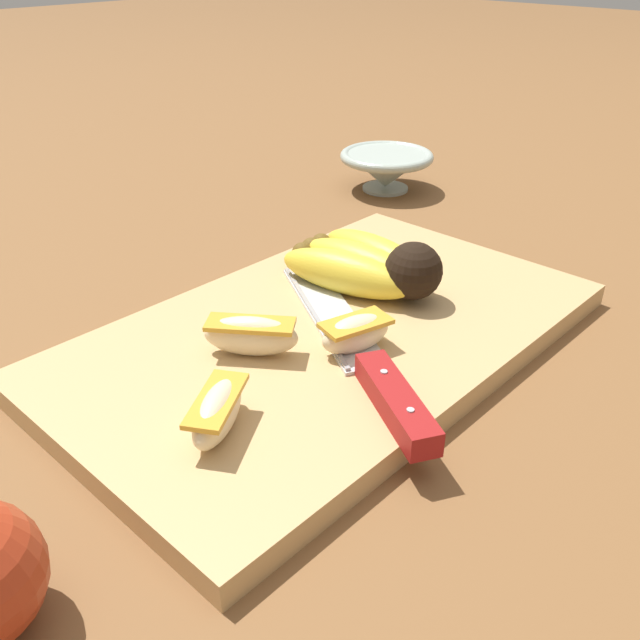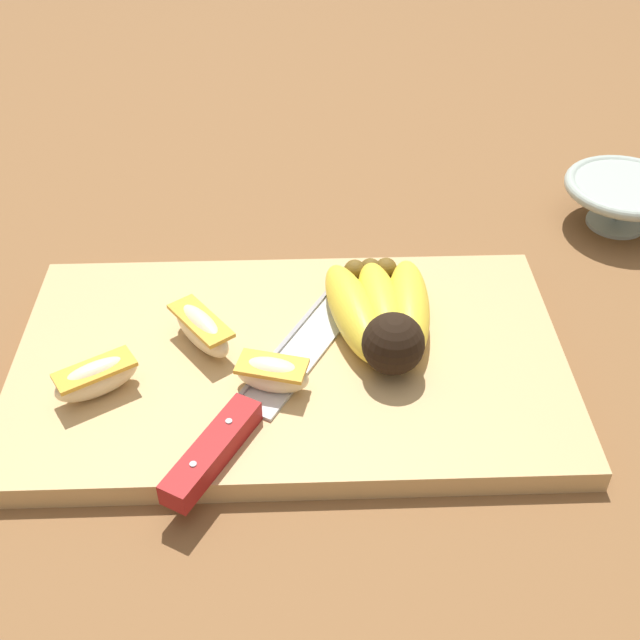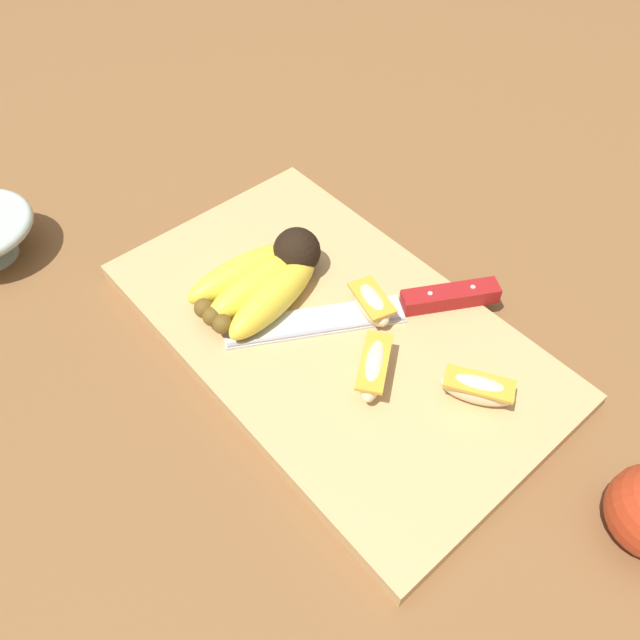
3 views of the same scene
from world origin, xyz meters
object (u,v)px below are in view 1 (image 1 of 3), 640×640
(apple_wedge_near, at_px, (217,411))
(apple_wedge_middle, at_px, (251,335))
(banana_bunch, at_px, (369,265))
(ceramic_bowl, at_px, (386,167))
(apple_wedge_far, at_px, (356,333))
(chefs_knife, at_px, (369,366))

(apple_wedge_near, distance_m, apple_wedge_middle, 0.09)
(banana_bunch, bearing_deg, apple_wedge_middle, -176.39)
(banana_bunch, xyz_separation_m, apple_wedge_near, (-0.23, -0.06, -0.00))
(banana_bunch, xyz_separation_m, apple_wedge_middle, (-0.15, -0.01, -0.00))
(ceramic_bowl, bearing_deg, apple_wedge_far, -144.65)
(ceramic_bowl, bearing_deg, banana_bunch, -144.37)
(chefs_knife, bearing_deg, apple_wedge_middle, 116.13)
(banana_bunch, relative_size, apple_wedge_far, 2.35)
(apple_wedge_far, bearing_deg, banana_bunch, 34.51)
(apple_wedge_near, relative_size, ceramic_bowl, 0.56)
(chefs_knife, bearing_deg, banana_bunch, 39.93)
(chefs_knife, relative_size, apple_wedge_far, 4.09)
(chefs_knife, height_order, apple_wedge_far, apple_wedge_far)
(apple_wedge_middle, distance_m, ceramic_bowl, 0.46)
(apple_wedge_middle, xyz_separation_m, ceramic_bowl, (0.42, 0.20, -0.01))
(banana_bunch, relative_size, ceramic_bowl, 1.21)
(chefs_knife, xyz_separation_m, apple_wedge_near, (-0.12, 0.03, 0.01))
(apple_wedge_near, relative_size, apple_wedge_far, 1.09)
(apple_wedge_far, relative_size, ceramic_bowl, 0.52)
(banana_bunch, relative_size, apple_wedge_middle, 2.07)
(apple_wedge_middle, bearing_deg, chefs_knife, -63.87)
(apple_wedge_middle, distance_m, apple_wedge_far, 0.08)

